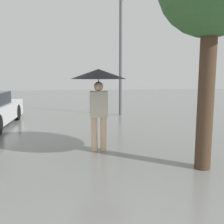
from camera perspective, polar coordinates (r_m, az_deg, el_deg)
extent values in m
cylinder|color=beige|center=(5.71, -4.07, -5.03)|extent=(0.15, 0.15, 0.78)
cylinder|color=beige|center=(5.73, -1.95, -4.97)|extent=(0.15, 0.15, 0.78)
cube|color=beige|center=(5.60, -3.06, 1.80)|extent=(0.39, 0.23, 0.58)
sphere|color=beige|center=(5.57, -3.09, 5.87)|extent=(0.21, 0.21, 0.21)
cylinder|color=#515456|center=(5.58, -3.08, 4.38)|extent=(0.02, 0.02, 0.62)
cone|color=black|center=(5.57, -3.11, 8.68)|extent=(1.24, 1.24, 0.22)
cylinder|color=black|center=(10.36, -20.94, -0.06)|extent=(0.18, 0.60, 0.60)
cylinder|color=#473323|center=(4.76, 20.69, 3.92)|extent=(0.29, 0.29, 2.77)
cylinder|color=#515456|center=(10.80, 1.97, 11.94)|extent=(0.13, 0.13, 4.79)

